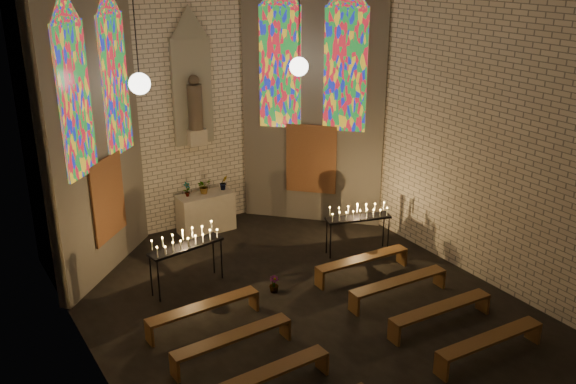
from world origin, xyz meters
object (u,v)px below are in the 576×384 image
at_px(aisle_flower_pot, 274,284).
at_px(votive_stand_left, 186,243).
at_px(altar, 206,213).
at_px(votive_stand_right, 358,215).

bearing_deg(aisle_flower_pot, votive_stand_left, 141.32).
relative_size(altar, aisle_flower_pot, 3.90).
bearing_deg(aisle_flower_pot, votive_stand_right, 12.69).
bearing_deg(votive_stand_right, aisle_flower_pot, -150.77).
height_order(altar, votive_stand_left, votive_stand_left).
height_order(aisle_flower_pot, votive_stand_right, votive_stand_right).
distance_m(altar, votive_stand_left, 2.95).
bearing_deg(altar, aisle_flower_pot, -91.98).
height_order(aisle_flower_pot, votive_stand_left, votive_stand_left).
relative_size(altar, votive_stand_right, 0.89).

